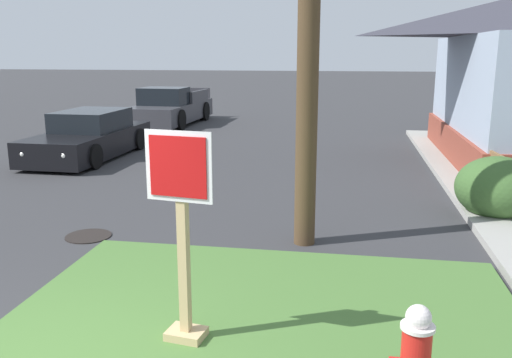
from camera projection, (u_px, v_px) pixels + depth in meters
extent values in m
cube|color=#477033|center=(260.00, 334.00, 5.43)|extent=(5.41, 4.52, 0.08)
cylinder|color=silver|center=(418.00, 327.00, 3.97)|extent=(0.25, 0.25, 0.03)
sphere|color=silver|center=(419.00, 317.00, 3.96)|extent=(0.19, 0.19, 0.19)
cube|color=silver|center=(419.00, 309.00, 3.94)|extent=(0.04, 0.04, 0.04)
cube|color=tan|center=(183.00, 241.00, 5.07)|extent=(0.10, 0.10, 1.98)
cube|color=tan|center=(186.00, 334.00, 5.28)|extent=(0.40, 0.33, 0.08)
cube|color=white|center=(178.00, 167.00, 4.86)|extent=(0.64, 0.11, 0.65)
cube|color=red|center=(178.00, 167.00, 4.84)|extent=(0.55, 0.10, 0.55)
cylinder|color=black|center=(88.00, 236.00, 8.42)|extent=(0.70, 0.70, 0.02)
cube|color=black|center=(89.00, 142.00, 14.67)|extent=(1.83, 4.50, 0.64)
cube|color=black|center=(91.00, 121.00, 14.75)|extent=(1.54, 2.08, 0.56)
cylinder|color=black|center=(93.00, 157.00, 13.22)|extent=(0.23, 0.62, 0.62)
cylinder|color=black|center=(32.00, 154.00, 13.51)|extent=(0.23, 0.62, 0.62)
cylinder|color=black|center=(138.00, 139.00, 15.87)|extent=(0.23, 0.62, 0.62)
cylinder|color=black|center=(86.00, 137.00, 16.17)|extent=(0.23, 0.62, 0.62)
sphere|color=white|center=(64.00, 156.00, 12.47)|extent=(0.14, 0.14, 0.14)
sphere|color=red|center=(139.00, 130.00, 16.66)|extent=(0.12, 0.12, 0.12)
sphere|color=white|center=(23.00, 154.00, 12.66)|extent=(0.14, 0.14, 0.14)
sphere|color=red|center=(107.00, 129.00, 16.85)|extent=(0.12, 0.12, 0.12)
cube|color=#38383D|center=(171.00, 112.00, 21.36)|extent=(2.10, 5.13, 0.68)
cube|color=black|center=(164.00, 97.00, 20.53)|extent=(1.72, 1.38, 0.68)
cube|color=#38383D|center=(200.00, 96.00, 21.89)|extent=(0.18, 2.13, 0.44)
cube|color=#38383D|center=(157.00, 95.00, 22.25)|extent=(0.18, 2.13, 0.44)
cube|color=#38383D|center=(191.00, 93.00, 23.59)|extent=(1.71, 0.17, 0.44)
cylinder|color=black|center=(180.00, 120.00, 19.76)|extent=(0.29, 0.77, 0.76)
cylinder|color=black|center=(134.00, 119.00, 20.11)|extent=(0.29, 0.77, 0.76)
cylinder|color=black|center=(204.00, 111.00, 22.65)|extent=(0.29, 0.77, 0.76)
cylinder|color=black|center=(164.00, 110.00, 23.01)|extent=(0.29, 0.77, 0.76)
cube|color=brown|center=(505.00, 168.00, 9.63)|extent=(0.19, 1.49, 0.38)
cube|color=#2D2D33|center=(499.00, 184.00, 10.37)|extent=(0.36, 0.09, 0.41)
ellipsoid|color=#3A5D2B|center=(498.00, 188.00, 9.26)|extent=(1.41, 1.41, 1.07)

